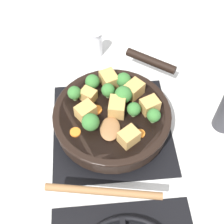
# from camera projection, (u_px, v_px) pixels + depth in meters

# --- Properties ---
(ground_plane) EXTENTS (2.40, 2.40, 0.00)m
(ground_plane) POSITION_uv_depth(u_px,v_px,m) (112.00, 128.00, 0.83)
(ground_plane) COLOR silver
(front_burner_grate) EXTENTS (0.31, 0.31, 0.03)m
(front_burner_grate) POSITION_uv_depth(u_px,v_px,m) (112.00, 126.00, 0.82)
(front_burner_grate) COLOR black
(front_burner_grate) RESTS_ON ground_plane
(skillet_pan) EXTENTS (0.35, 0.38, 0.05)m
(skillet_pan) POSITION_uv_depth(u_px,v_px,m) (112.00, 116.00, 0.79)
(skillet_pan) COLOR black
(skillet_pan) RESTS_ON front_burner_grate
(wooden_spoon) EXTENTS (0.24, 0.22, 0.02)m
(wooden_spoon) POSITION_uv_depth(u_px,v_px,m) (106.00, 163.00, 0.68)
(wooden_spoon) COLOR olive
(wooden_spoon) RESTS_ON skillet_pan
(tofu_cube_center_large) EXTENTS (0.05, 0.05, 0.03)m
(tofu_cube_center_large) POSITION_uv_depth(u_px,v_px,m) (88.00, 95.00, 0.78)
(tofu_cube_center_large) COLOR tan
(tofu_cube_center_large) RESTS_ON skillet_pan
(tofu_cube_near_handle) EXTENTS (0.06, 0.05, 0.03)m
(tofu_cube_near_handle) POSITION_uv_depth(u_px,v_px,m) (129.00, 137.00, 0.71)
(tofu_cube_near_handle) COLOR tan
(tofu_cube_near_handle) RESTS_ON skillet_pan
(tofu_cube_east_chunk) EXTENTS (0.05, 0.06, 0.04)m
(tofu_cube_east_chunk) POSITION_uv_depth(u_px,v_px,m) (117.00, 106.00, 0.76)
(tofu_cube_east_chunk) COLOR tan
(tofu_cube_east_chunk) RESTS_ON skillet_pan
(tofu_cube_west_chunk) EXTENTS (0.06, 0.06, 0.04)m
(tofu_cube_west_chunk) POSITION_uv_depth(u_px,v_px,m) (86.00, 111.00, 0.75)
(tofu_cube_west_chunk) COLOR tan
(tofu_cube_west_chunk) RESTS_ON skillet_pan
(tofu_cube_back_piece) EXTENTS (0.06, 0.06, 0.04)m
(tofu_cube_back_piece) POSITION_uv_depth(u_px,v_px,m) (134.00, 89.00, 0.79)
(tofu_cube_back_piece) COLOR tan
(tofu_cube_back_piece) RESTS_ON skillet_pan
(tofu_cube_front_piece) EXTENTS (0.05, 0.06, 0.04)m
(tofu_cube_front_piece) POSITION_uv_depth(u_px,v_px,m) (108.00, 80.00, 0.81)
(tofu_cube_front_piece) COLOR tan
(tofu_cube_front_piece) RESTS_ON skillet_pan
(tofu_cube_mid_small) EXTENTS (0.05, 0.05, 0.03)m
(tofu_cube_mid_small) POSITION_uv_depth(u_px,v_px,m) (150.00, 104.00, 0.76)
(tofu_cube_mid_small) COLOR tan
(tofu_cube_mid_small) RESTS_ON skillet_pan
(broccoli_floret_near_spoon) EXTENTS (0.04, 0.04, 0.05)m
(broccoli_floret_near_spoon) POSITION_uv_depth(u_px,v_px,m) (124.00, 80.00, 0.80)
(broccoli_floret_near_spoon) COLOR #709956
(broccoli_floret_near_spoon) RESTS_ON skillet_pan
(broccoli_floret_center_top) EXTENTS (0.03, 0.03, 0.04)m
(broccoli_floret_center_top) POSITION_uv_depth(u_px,v_px,m) (108.00, 90.00, 0.78)
(broccoli_floret_center_top) COLOR #709956
(broccoli_floret_center_top) RESTS_ON skillet_pan
(broccoli_floret_east_rim) EXTENTS (0.03, 0.03, 0.04)m
(broccoli_floret_east_rim) POSITION_uv_depth(u_px,v_px,m) (74.00, 93.00, 0.78)
(broccoli_floret_east_rim) COLOR #709956
(broccoli_floret_east_rim) RESTS_ON skillet_pan
(broccoli_floret_west_rim) EXTENTS (0.04, 0.04, 0.05)m
(broccoli_floret_west_rim) POSITION_uv_depth(u_px,v_px,m) (91.00, 122.00, 0.72)
(broccoli_floret_west_rim) COLOR #709956
(broccoli_floret_west_rim) RESTS_ON skillet_pan
(broccoli_floret_north_edge) EXTENTS (0.04, 0.04, 0.05)m
(broccoli_floret_north_edge) POSITION_uv_depth(u_px,v_px,m) (123.00, 95.00, 0.77)
(broccoli_floret_north_edge) COLOR #709956
(broccoli_floret_north_edge) RESTS_ON skillet_pan
(broccoli_floret_south_cluster) EXTENTS (0.04, 0.04, 0.04)m
(broccoli_floret_south_cluster) POSITION_uv_depth(u_px,v_px,m) (92.00, 82.00, 0.80)
(broccoli_floret_south_cluster) COLOR #709956
(broccoli_floret_south_cluster) RESTS_ON skillet_pan
(broccoli_floret_mid_floret) EXTENTS (0.03, 0.03, 0.04)m
(broccoli_floret_mid_floret) POSITION_uv_depth(u_px,v_px,m) (134.00, 109.00, 0.75)
(broccoli_floret_mid_floret) COLOR #709956
(broccoli_floret_mid_floret) RESTS_ON skillet_pan
(broccoli_floret_small_inner) EXTENTS (0.03, 0.03, 0.04)m
(broccoli_floret_small_inner) POSITION_uv_depth(u_px,v_px,m) (154.00, 116.00, 0.74)
(broccoli_floret_small_inner) COLOR #709956
(broccoli_floret_small_inner) RESTS_ON skillet_pan
(carrot_slice_orange_thin) EXTENTS (0.02, 0.02, 0.01)m
(carrot_slice_orange_thin) POSITION_uv_depth(u_px,v_px,m) (140.00, 134.00, 0.73)
(carrot_slice_orange_thin) COLOR orange
(carrot_slice_orange_thin) RESTS_ON skillet_pan
(carrot_slice_near_center) EXTENTS (0.03, 0.03, 0.01)m
(carrot_slice_near_center) POSITION_uv_depth(u_px,v_px,m) (97.00, 110.00, 0.77)
(carrot_slice_near_center) COLOR orange
(carrot_slice_near_center) RESTS_ON skillet_pan
(carrot_slice_edge_slice) EXTENTS (0.03, 0.03, 0.01)m
(carrot_slice_edge_slice) POSITION_uv_depth(u_px,v_px,m) (75.00, 132.00, 0.73)
(carrot_slice_edge_slice) COLOR orange
(carrot_slice_edge_slice) RESTS_ON skillet_pan
(salt_shaker) EXTENTS (0.04, 0.04, 0.09)m
(salt_shaker) POSITION_uv_depth(u_px,v_px,m) (96.00, 44.00, 0.96)
(salt_shaker) COLOR white
(salt_shaker) RESTS_ON ground_plane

